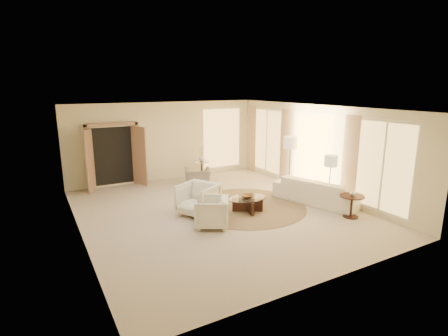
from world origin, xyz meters
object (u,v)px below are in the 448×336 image
accent_chair (198,174)px  side_table (202,168)px  end_table (352,202)px  armchair_left (198,198)px  side_vase (202,158)px  floor_lamp_far (331,163)px  floor_lamp_near (291,145)px  bowl (248,196)px  sofa (317,191)px  coffee_table (248,203)px  armchair_right (212,211)px  end_vase (353,193)px

accent_chair → side_table: size_ratio=1.29×
end_table → armchair_left: bearing=148.0°
side_vase → floor_lamp_far: bearing=-68.9°
armchair_left → floor_lamp_near: floor_lamp_near is taller
end_table → bowl: (-2.14, 1.67, 0.04)m
sofa → armchair_left: armchair_left is taller
sofa → side_table: (-1.77, 4.13, 0.04)m
floor_lamp_near → bowl: size_ratio=5.65×
coffee_table → floor_lamp_near: (2.20, 0.93, 1.27)m
armchair_right → accent_chair: 3.76m
side_table → floor_lamp_near: bearing=-58.2°
armchair_left → bowl: armchair_left is taller
side_table → side_vase: side_vase is taller
armchair_left → accent_chair: bearing=126.3°
armchair_left → floor_lamp_near: size_ratio=0.52×
accent_chair → floor_lamp_near: (2.26, -2.17, 1.15)m
sofa → bowl: sofa is taller
end_table → floor_lamp_far: 1.23m
coffee_table → armchair_left: bearing=159.9°
floor_lamp_near → end_vase: (-0.06, -2.60, -0.86)m
armchair_left → end_table: size_ratio=1.50×
accent_chair → coffee_table: size_ratio=0.59×
end_table → side_vase: (-1.71, 5.45, 0.38)m
end_table → sofa: bearing=87.4°
coffee_table → side_table: size_ratio=2.16×
side_vase → floor_lamp_near: bearing=-58.2°
sofa → coffee_table: bearing=62.6°
coffee_table → side_vase: bearing=83.4°
coffee_table → end_table: size_ratio=2.33×
armchair_left → armchair_right: 0.90m
sofa → armchair_right: size_ratio=3.09×
end_vase → armchair_right: bearing=160.4°
side_vase → armchair_left: bearing=-117.2°
end_table → floor_lamp_near: bearing=88.7°
sofa → side_table: bearing=4.7°
end_table → end_vase: size_ratio=4.00×
armchair_right → side_table: 4.57m
bowl → coffee_table: bearing=26.6°
sofa → bowl: bearing=62.6°
sofa → floor_lamp_far: floor_lamp_far is taller
side_table → end_vase: end_vase is taller
sofa → accent_chair: accent_chair is taller
coffee_table → end_table: 2.72m
floor_lamp_far → end_vase: 1.06m
end_vase → side_vase: 5.71m
end_vase → coffee_table: bearing=142.1°
sofa → side_vase: (-1.77, 4.13, 0.41)m
floor_lamp_near → end_vase: size_ratio=11.50×
side_table → end_vase: (1.71, -5.45, 0.26)m
sofa → armchair_left: (-3.47, 0.81, 0.10)m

